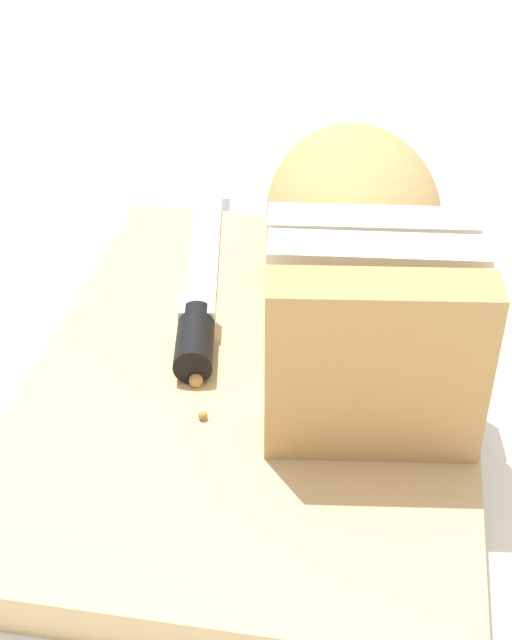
# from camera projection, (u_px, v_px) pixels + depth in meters

# --- Properties ---
(ground_plane) EXTENTS (3.00, 3.00, 0.00)m
(ground_plane) POSITION_uv_depth(u_px,v_px,m) (256.00, 394.00, 0.54)
(ground_plane) COLOR silver
(cutting_board) EXTENTS (0.37, 0.25, 0.02)m
(cutting_board) POSITION_uv_depth(u_px,v_px,m) (256.00, 379.00, 0.53)
(cutting_board) COLOR tan
(cutting_board) RESTS_ON ground_plane
(bread_loaf) EXTENTS (0.28, 0.15, 0.10)m
(bread_loaf) POSITION_uv_depth(u_px,v_px,m) (358.00, 246.00, 0.54)
(bread_loaf) COLOR tan
(bread_loaf) RESTS_ON cutting_board
(bread_knife) EXTENTS (0.28, 0.07, 0.02)m
(bread_knife) POSITION_uv_depth(u_px,v_px,m) (199.00, 303.00, 0.57)
(bread_knife) COLOR silver
(bread_knife) RESTS_ON cutting_board
(crumb_near_knife) EXTENTS (0.01, 0.01, 0.01)m
(crumb_near_knife) POSITION_uv_depth(u_px,v_px,m) (196.00, 380.00, 0.51)
(crumb_near_knife) COLOR #A8753D
(crumb_near_knife) RESTS_ON cutting_board
(crumb_near_loaf) EXTENTS (0.01, 0.01, 0.01)m
(crumb_near_loaf) POSITION_uv_depth(u_px,v_px,m) (203.00, 415.00, 0.49)
(crumb_near_loaf) COLOR #A8753D
(crumb_near_loaf) RESTS_ON cutting_board
(crumb_stray_left) EXTENTS (0.01, 0.01, 0.01)m
(crumb_stray_left) POSITION_uv_depth(u_px,v_px,m) (297.00, 321.00, 0.56)
(crumb_stray_left) COLOR #A8753D
(crumb_stray_left) RESTS_ON cutting_board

